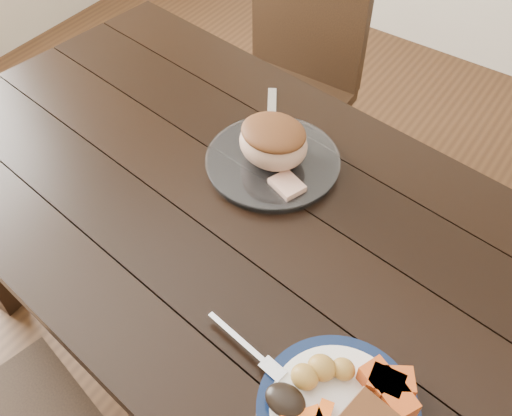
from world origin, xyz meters
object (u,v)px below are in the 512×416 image
Objects in this scene: chair_far at (289,75)px; dinner_plate at (338,411)px; dining_table at (233,229)px; serving_platter at (273,163)px; fork at (251,350)px; roast_joint at (273,143)px; carving_knife at (271,143)px.

dinner_plate is at bearing 124.44° from chair_far.
dining_table is 5.63× the size of serving_platter.
dining_table is 0.18m from serving_platter.
chair_far reaches higher than dinner_plate.
dinner_plate is 1.50× the size of fork.
dining_table is 10.61× the size of roast_joint.
carving_knife is (0.28, -0.53, 0.23)m from chair_far.
roast_joint is at bearing 134.53° from dinner_plate.
chair_far is 5.22× the size of fork.
roast_joint is 0.57× the size of carving_knife.
fork is (0.25, -0.27, 0.11)m from dining_table.
serving_platter is at bearing 180.00° from roast_joint.
roast_joint is (0.00, 0.00, 0.06)m from serving_platter.
chair_far is 3.33× the size of carving_knife.
fork is 0.64× the size of carving_knife.
dining_table is at bearing 147.06° from dinner_plate.
chair_far is 0.74m from roast_joint.
chair_far reaches higher than fork.
chair_far is at bearing 174.81° from carving_knife.
chair_far is at bearing 113.37° from dining_table.
roast_joint reaches higher than carving_knife.
dining_table is 0.51m from dinner_plate.
serving_platter reaches higher than carving_knife.
dinner_plate is (0.74, -1.01, 0.23)m from chair_far.
dinner_plate is 0.66m from carving_knife.
chair_far reaches higher than roast_joint.
serving_platter reaches higher than dining_table.
serving_platter reaches higher than dinner_plate.
dining_table is at bearing -93.76° from serving_platter.
roast_joint is (0.01, 0.15, 0.16)m from dining_table.
serving_platter is (0.33, -0.59, 0.23)m from chair_far.
chair_far is 0.65m from carving_knife.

